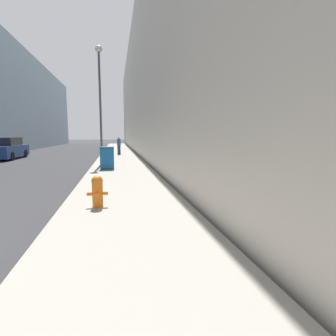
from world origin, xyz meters
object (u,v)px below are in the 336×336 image
Objects in this scene: lamppost at (100,92)px; parked_sedan_near at (6,149)px; trash_bin at (107,158)px; pedestrian_on_sidewalk at (119,146)px; fire_hydrant at (97,190)px.

parked_sedan_near is (-7.41, 6.03, -3.53)m from lamppost.
trash_bin is at bearing -81.28° from lamppost.
lamppost is at bearing -98.49° from pedestrian_on_sidewalk.
parked_sedan_near reaches higher than fire_hydrant.
pedestrian_on_sidewalk is (0.70, 9.73, 0.21)m from trash_bin.
lamppost is 10.18m from parked_sedan_near.
fire_hydrant is 17.53m from parked_sedan_near.
parked_sedan_near is at bearing 132.39° from trash_bin.
fire_hydrant is at bearing -90.05° from trash_bin.
parked_sedan_near is at bearing 140.84° from lamppost.
trash_bin is at bearing 89.95° from fire_hydrant.
pedestrian_on_sidewalk is at bearing 8.02° from parked_sedan_near.
trash_bin is at bearing -47.61° from parked_sedan_near.
parked_sedan_near reaches higher than trash_bin.
lamppost is 1.42× the size of parked_sedan_near.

